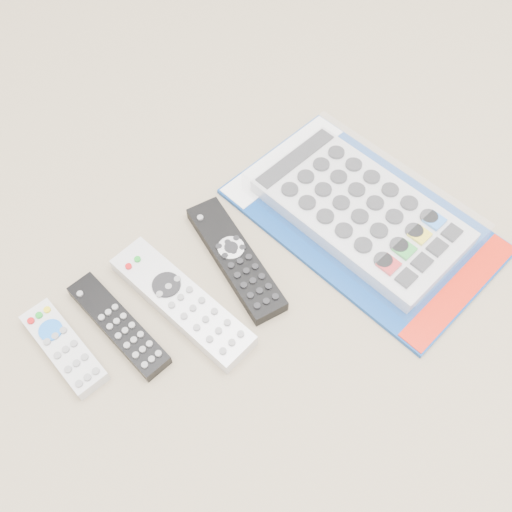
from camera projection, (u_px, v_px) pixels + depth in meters
remote_small_grey at (64, 347)px, 0.71m from camera, size 0.05×0.14×0.02m
remote_slim_black at (119, 325)px, 0.72m from camera, size 0.05×0.17×0.02m
remote_silver_dvd at (182, 302)px, 0.74m from camera, size 0.08×0.23×0.03m
remote_large_black at (236, 258)px, 0.78m from camera, size 0.08×0.21×0.02m
jumbo_remote_packaged at (362, 210)px, 0.81m from camera, size 0.26×0.39×0.05m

